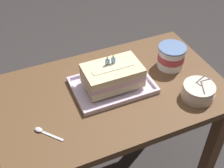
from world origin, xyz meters
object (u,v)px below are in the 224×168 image
Objects in this scene: bowl_stack at (198,91)px; ice_cream_tub at (171,56)px; foil_tray at (112,86)px; serving_spoon_near_tray at (42,131)px; birthday_cake at (112,75)px.

ice_cream_tub is (0.01, 0.24, 0.02)m from bowl_stack.
bowl_stack reaches higher than foil_tray.
serving_spoon_near_tray is at bearing -166.76° from ice_cream_tub.
birthday_cake is (0.00, 0.00, 0.07)m from foil_tray.
birthday_cake reaches higher than bowl_stack.
birthday_cake reaches higher than serving_spoon_near_tray.
foil_tray is 0.39m from bowl_stack.
birthday_cake is 1.78× the size of bowl_stack.
foil_tray is at bearing -174.56° from ice_cream_tub.
birthday_cake is 0.39m from bowl_stack.
foil_tray is at bearing -90.00° from birthday_cake.
ice_cream_tub reaches higher than serving_spoon_near_tray.
ice_cream_tub is at bearing 88.58° from bowl_stack.
foil_tray reaches higher than serving_spoon_near_tray.
birthday_cake is at bearing 90.00° from foil_tray.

